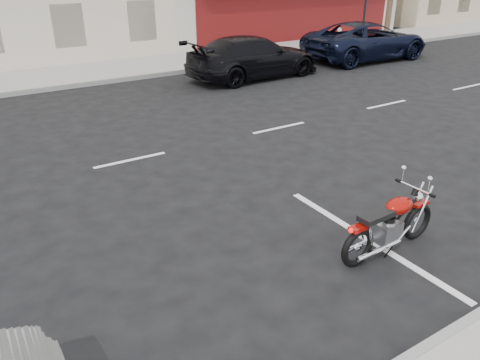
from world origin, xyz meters
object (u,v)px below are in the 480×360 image
object	(u,v)px
suv_far	(366,41)
car_far	(254,57)
fire_hydrant	(339,35)
motorcycle	(419,213)

from	to	relation	value
suv_far	car_far	size ratio (longest dim) A/B	1.11
fire_hydrant	suv_far	size ratio (longest dim) A/B	0.13
fire_hydrant	car_far	bearing A→B (deg)	-155.00
suv_far	fire_hydrant	bearing A→B (deg)	-23.79
fire_hydrant	car_far	world-z (taller)	car_far
motorcycle	fire_hydrant	bearing A→B (deg)	49.29
motorcycle	car_far	distance (m)	11.10
car_far	motorcycle	bearing A→B (deg)	156.09
fire_hydrant	motorcycle	world-z (taller)	motorcycle
motorcycle	car_far	size ratio (longest dim) A/B	0.37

